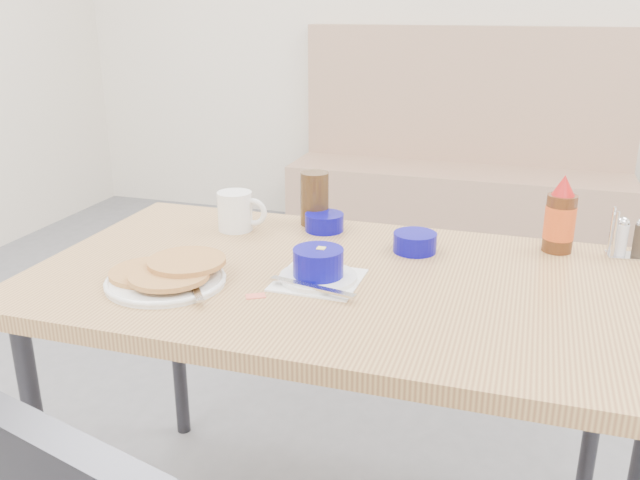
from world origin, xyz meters
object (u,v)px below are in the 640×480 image
(booth_bench, at_px, (458,182))
(coffee_mug, at_px, (237,211))
(dining_table, at_px, (338,300))
(grits_setting, at_px, (318,267))
(syrup_bottle, at_px, (560,219))
(condiment_caddy, at_px, (630,240))
(pancake_plate, at_px, (167,275))
(creamer_bowl, at_px, (324,222))
(amber_tumbler, at_px, (315,199))
(butter_bowl, at_px, (415,242))

(booth_bench, relative_size, coffee_mug, 13.87)
(dining_table, xyz_separation_m, coffee_mug, (-0.35, 0.23, 0.12))
(grits_setting, xyz_separation_m, syrup_bottle, (0.51, 0.36, 0.05))
(booth_bench, height_order, coffee_mug, booth_bench)
(dining_table, xyz_separation_m, syrup_bottle, (0.47, 0.32, 0.15))
(grits_setting, xyz_separation_m, condiment_caddy, (0.67, 0.37, 0.01))
(pancake_plate, xyz_separation_m, creamer_bowl, (0.22, 0.45, 0.00))
(condiment_caddy, bearing_deg, grits_setting, -157.73)
(amber_tumbler, relative_size, condiment_caddy, 1.25)
(coffee_mug, height_order, creamer_bowl, coffee_mug)
(butter_bowl, height_order, syrup_bottle, syrup_bottle)
(coffee_mug, xyz_separation_m, butter_bowl, (0.49, -0.02, -0.03))
(dining_table, relative_size, butter_bowl, 13.03)
(condiment_caddy, bearing_deg, booth_bench, 99.36)
(condiment_caddy, bearing_deg, syrup_bottle, 177.10)
(creamer_bowl, bearing_deg, dining_table, -67.06)
(dining_table, relative_size, coffee_mug, 10.22)
(creamer_bowl, xyz_separation_m, syrup_bottle, (0.60, 0.02, 0.06))
(amber_tumbler, bearing_deg, condiment_caddy, -0.90)
(butter_bowl, bearing_deg, condiment_caddy, 13.68)
(dining_table, bearing_deg, booth_bench, 90.00)
(dining_table, height_order, amber_tumbler, amber_tumbler)
(grits_setting, relative_size, amber_tumbler, 1.38)
(coffee_mug, distance_m, syrup_bottle, 0.83)
(butter_bowl, bearing_deg, grits_setting, -124.14)
(grits_setting, height_order, syrup_bottle, syrup_bottle)
(creamer_bowl, xyz_separation_m, butter_bowl, (0.26, -0.09, 0.00))
(creamer_bowl, distance_m, butter_bowl, 0.28)
(grits_setting, height_order, amber_tumbler, amber_tumbler)
(dining_table, xyz_separation_m, pancake_plate, (-0.35, -0.16, 0.08))
(pancake_plate, xyz_separation_m, coffee_mug, (-0.01, 0.39, 0.04))
(dining_table, bearing_deg, coffee_mug, 147.02)
(pancake_plate, distance_m, syrup_bottle, 0.95)
(booth_bench, xyz_separation_m, butter_bowl, (0.14, -2.33, 0.43))
(pancake_plate, height_order, grits_setting, grits_setting)
(butter_bowl, distance_m, amber_tumbler, 0.34)
(pancake_plate, relative_size, grits_setting, 1.33)
(booth_bench, bearing_deg, syrup_bottle, -77.94)
(booth_bench, xyz_separation_m, syrup_bottle, (0.47, -2.22, 0.49))
(coffee_mug, bearing_deg, condiment_caddy, 5.68)
(dining_table, bearing_deg, amber_tumbler, 116.18)
(amber_tumbler, bearing_deg, creamer_bowl, -46.75)
(pancake_plate, relative_size, coffee_mug, 1.98)
(dining_table, xyz_separation_m, butter_bowl, (0.14, 0.20, 0.09))
(dining_table, distance_m, coffee_mug, 0.44)
(creamer_bowl, distance_m, condiment_caddy, 0.77)
(coffee_mug, height_order, amber_tumbler, amber_tumbler)
(booth_bench, distance_m, dining_table, 2.56)
(grits_setting, distance_m, syrup_bottle, 0.63)
(grits_setting, height_order, condiment_caddy, condiment_caddy)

